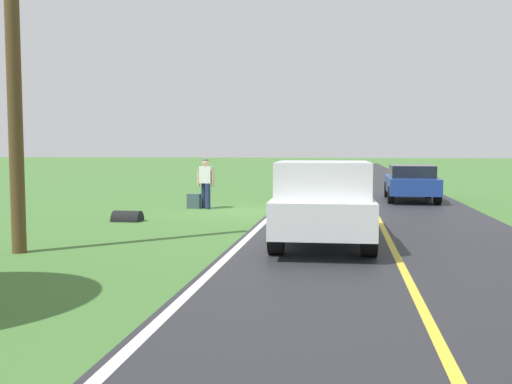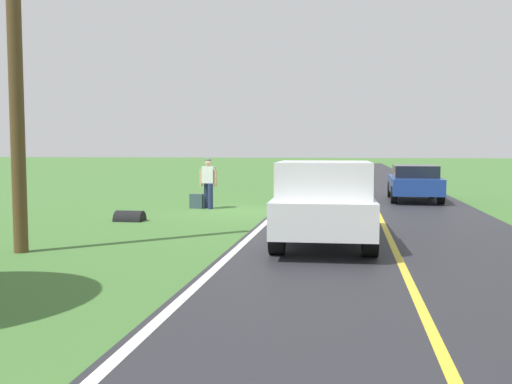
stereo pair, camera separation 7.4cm
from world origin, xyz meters
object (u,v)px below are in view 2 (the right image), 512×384
Objects in this scene: suitcase_carried at (197,201)px; sedan_near_oncoming at (414,182)px; pickup_truck_passing at (324,200)px; hitchhiker_walking at (209,180)px; utility_pole_roadside at (14,29)px.

suitcase_carried is 8.84m from sedan_near_oncoming.
suitcase_carried is at bearing -54.90° from pickup_truck_passing.
sedan_near_oncoming is at bearing -150.61° from hitchhiker_walking.
utility_pole_roadside is (1.31, 8.71, 4.17)m from suitcase_carried.
sedan_near_oncoming is 0.50× the size of utility_pole_roadside.
sedan_near_oncoming is (-7.35, -4.14, -0.23)m from hitchhiker_walking.
utility_pole_roadside is (1.73, 8.75, 3.44)m from hitchhiker_walking.
suitcase_carried is at bearing 5.68° from hitchhiker_walking.
utility_pole_roadside is at bearing 18.99° from pickup_truck_passing.
hitchhiker_walking reaches higher than suitcase_carried.
hitchhiker_walking is 0.20× the size of utility_pole_roadside.
sedan_near_oncoming reaches higher than suitcase_carried.
suitcase_carried is 0.09× the size of pickup_truck_passing.
utility_pole_roadside reaches higher than suitcase_carried.
pickup_truck_passing is at bearing 122.40° from hitchhiker_walking.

